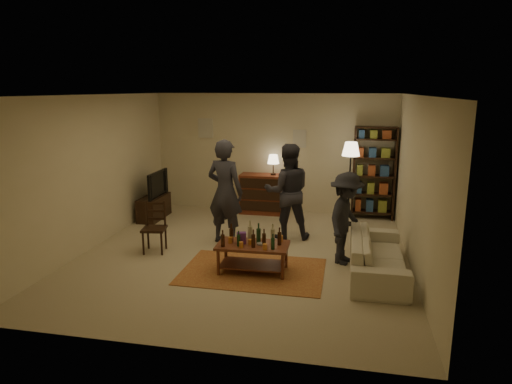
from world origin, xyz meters
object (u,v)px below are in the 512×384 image
(coffee_table, at_px, (253,247))
(sofa, at_px, (377,255))
(dresser, at_px, (263,193))
(bookshelf, at_px, (374,172))
(person_left, at_px, (225,192))
(person_by_sofa, at_px, (346,218))
(person_right, at_px, (288,192))
(tv_stand, at_px, (154,201))
(dining_chair, at_px, (155,225))
(floor_lamp, at_px, (351,155))

(coffee_table, distance_m, sofa, 1.92)
(dresser, distance_m, bookshelf, 2.50)
(person_left, xyz_separation_m, person_by_sofa, (2.18, -0.60, -0.21))
(sofa, bearing_deg, person_left, 70.15)
(coffee_table, xyz_separation_m, person_left, (-0.79, 1.28, 0.56))
(bookshelf, xyz_separation_m, person_right, (-1.64, -1.73, -0.13))
(tv_stand, distance_m, person_left, 2.39)
(coffee_table, relative_size, bookshelf, 0.56)
(coffee_table, xyz_separation_m, person_by_sofa, (1.40, 0.68, 0.35))
(coffee_table, distance_m, dresser, 3.46)
(tv_stand, xyz_separation_m, person_left, (1.96, -1.23, 0.58))
(dining_chair, xyz_separation_m, person_right, (2.17, 1.18, 0.44))
(bookshelf, bearing_deg, dining_chair, -142.70)
(dresser, xyz_separation_m, sofa, (2.39, -3.11, -0.17))
(person_by_sofa, bearing_deg, bookshelf, 7.44)
(coffee_table, xyz_separation_m, bookshelf, (1.94, 3.49, 0.63))
(tv_stand, distance_m, person_right, 3.18)
(bookshelf, bearing_deg, person_left, -140.95)
(dining_chair, relative_size, floor_lamp, 0.52)
(coffee_table, bearing_deg, person_right, 80.43)
(coffee_table, bearing_deg, dresser, 98.27)
(dining_chair, height_order, dresser, dresser)
(dresser, bearing_deg, person_by_sofa, -55.43)
(coffee_table, distance_m, bookshelf, 4.04)
(sofa, distance_m, person_right, 2.24)
(tv_stand, relative_size, bookshelf, 0.52)
(floor_lamp, relative_size, person_left, 0.90)
(bookshelf, relative_size, floor_lamp, 1.16)
(floor_lamp, distance_m, person_left, 2.79)
(bookshelf, xyz_separation_m, floor_lamp, (-0.51, -0.60, 0.45))
(bookshelf, bearing_deg, tv_stand, -168.20)
(dresser, relative_size, bookshelf, 0.67)
(coffee_table, bearing_deg, dining_chair, 162.81)
(sofa, xyz_separation_m, person_right, (-1.60, 1.45, 0.60))
(coffee_table, relative_size, sofa, 0.54)
(person_left, bearing_deg, floor_lamp, -129.58)
(person_by_sofa, bearing_deg, person_left, 93.03)
(coffee_table, bearing_deg, tv_stand, 137.63)
(sofa, height_order, person_by_sofa, person_by_sofa)
(person_right, height_order, person_by_sofa, person_right)
(bookshelf, bearing_deg, person_right, -133.57)
(bookshelf, bearing_deg, dresser, -178.43)
(coffee_table, distance_m, dining_chair, 1.96)
(person_left, height_order, person_right, person_left)
(person_left, height_order, person_by_sofa, person_left)
(dresser, distance_m, person_by_sofa, 3.35)
(floor_lamp, bearing_deg, person_by_sofa, -91.03)
(coffee_table, xyz_separation_m, tv_stand, (-2.75, 2.51, -0.02))
(sofa, relative_size, person_left, 1.08)
(tv_stand, height_order, sofa, tv_stand)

